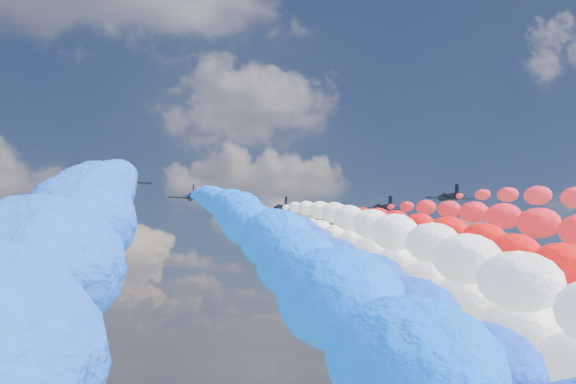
{
  "coord_description": "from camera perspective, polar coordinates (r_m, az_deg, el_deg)",
  "views": [
    {
      "loc": [
        -27.96,
        -139.93,
        78.34
      ],
      "look_at": [
        0.0,
        4.0,
        111.7
      ],
      "focal_mm": 48.39,
      "sensor_mm": 36.0,
      "label": 1
    }
  ],
  "objects": [
    {
      "name": "trail_5",
      "position": [
        96.66,
        12.71,
        -4.32
      ],
      "size": [
        5.84,
        127.06,
        39.35
      ],
      "primitive_type": null,
      "color": "red"
    },
    {
      "name": "jet_3",
      "position": [
        155.7,
        -0.51,
        -1.2
      ],
      "size": [
        9.34,
        12.39,
        4.53
      ],
      "primitive_type": null,
      "rotation": [
        0.17,
        0.0,
        0.05
      ],
      "color": "black"
    },
    {
      "name": "trail_6",
      "position": [
        94.15,
        19.58,
        -3.67
      ],
      "size": [
        5.84,
        127.06,
        39.35
      ],
      "primitive_type": null,
      "color": "red"
    },
    {
      "name": "trail_2",
      "position": [
        90.52,
        -0.01,
        -4.08
      ],
      "size": [
        5.84,
        127.06,
        39.35
      ],
      "primitive_type": null,
      "color": "blue"
    },
    {
      "name": "jet_5",
      "position": [
        160.9,
        3.11,
        -1.56
      ],
      "size": [
        9.39,
        12.43,
        4.53
      ],
      "primitive_type": null,
      "rotation": [
        0.17,
        0.0,
        0.06
      ],
      "color": "black"
    },
    {
      "name": "jet_0",
      "position": [
        136.12,
        -11.77,
        0.78
      ],
      "size": [
        9.17,
        12.27,
        4.53
      ],
      "primitive_type": null,
      "rotation": [
        0.17,
        0.0,
        -0.04
      ],
      "color": "black"
    },
    {
      "name": "trail_3",
      "position": [
        89.97,
        7.1,
        -3.92
      ],
      "size": [
        5.84,
        127.06,
        39.35
      ],
      "primitive_type": null,
      "color": "white"
    },
    {
      "name": "trail_4",
      "position": [
        103.77,
        5.47,
        -5.14
      ],
      "size": [
        5.84,
        127.06,
        39.35
      ],
      "primitive_type": null,
      "color": "white"
    },
    {
      "name": "jet_6",
      "position": [
        156.3,
        6.98,
        -1.15
      ],
      "size": [
        9.37,
        12.41,
        4.53
      ],
      "primitive_type": null,
      "rotation": [
        0.17,
        0.0,
        0.06
      ],
      "color": "black"
    },
    {
      "name": "jet_4",
      "position": [
        169.61,
        -0.89,
        -2.16
      ],
      "size": [
        9.04,
        12.18,
        4.53
      ],
      "primitive_type": null,
      "rotation": [
        0.17,
        0.0,
        -0.03
      ],
      "color": "black"
    },
    {
      "name": "jet_2",
      "position": [
        157.41,
        -4.55,
        -1.29
      ],
      "size": [
        9.42,
        12.45,
        4.53
      ],
      "primitive_type": null,
      "rotation": [
        0.17,
        0.0,
        -0.06
      ],
      "color": "black"
    },
    {
      "name": "trail_1",
      "position": [
        79.12,
        -4.09,
        -2.77
      ],
      "size": [
        5.84,
        127.06,
        39.35
      ],
      "primitive_type": null,
      "color": "#095AFF"
    },
    {
      "name": "jet_7",
      "position": [
        148.57,
        11.73,
        -0.36
      ],
      "size": [
        8.97,
        12.13,
        4.53
      ],
      "primitive_type": null,
      "rotation": [
        0.17,
        0.0,
        -0.02
      ],
      "color": "black"
    },
    {
      "name": "trail_0",
      "position": [
        68.4,
        -12.91,
        -0.89
      ],
      "size": [
        5.84,
        127.06,
        39.35
      ],
      "primitive_type": null,
      "color": "blue"
    },
    {
      "name": "jet_1",
      "position": [
        146.53,
        -7.11,
        -0.36
      ],
      "size": [
        8.82,
        12.02,
        4.53
      ],
      "primitive_type": null,
      "rotation": [
        0.17,
        0.0,
        0.01
      ],
      "color": "black"
    }
  ]
}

